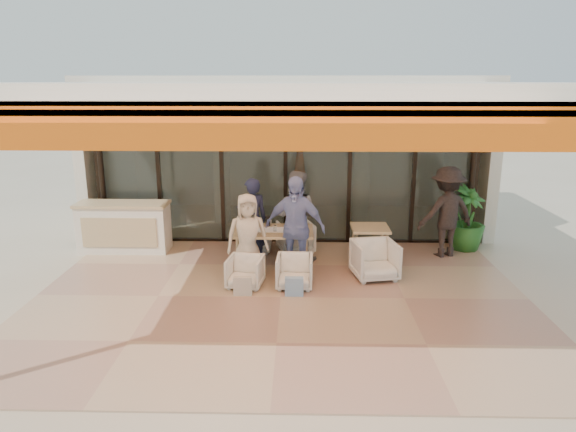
% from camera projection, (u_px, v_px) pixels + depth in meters
% --- Properties ---
extents(ground, '(70.00, 70.00, 0.00)m').
position_uv_depth(ground, '(281.00, 298.00, 8.32)').
color(ground, '#C6B293').
rests_on(ground, ground).
extents(terrace_floor, '(8.00, 6.00, 0.01)m').
position_uv_depth(terrace_floor, '(281.00, 298.00, 8.32)').
color(terrace_floor, tan).
rests_on(terrace_floor, ground).
extents(terrace_structure, '(8.00, 6.00, 3.40)m').
position_uv_depth(terrace_structure, '(279.00, 93.00, 7.24)').
color(terrace_structure, silver).
rests_on(terrace_structure, ground).
extents(glass_storefront, '(8.08, 0.10, 3.20)m').
position_uv_depth(glass_storefront, '(286.00, 170.00, 10.81)').
color(glass_storefront, '#9EADA3').
rests_on(glass_storefront, ground).
extents(interior_block, '(9.05, 3.62, 3.52)m').
position_uv_depth(interior_block, '(288.00, 130.00, 12.89)').
color(interior_block, silver).
rests_on(interior_block, ground).
extents(host_counter, '(1.85, 0.65, 1.04)m').
position_uv_depth(host_counter, '(124.00, 227.00, 10.48)').
color(host_counter, silver).
rests_on(host_counter, ground).
extents(dining_table, '(1.50, 0.90, 0.93)m').
position_uv_depth(dining_table, '(272.00, 233.00, 9.53)').
color(dining_table, tan).
rests_on(dining_table, ground).
extents(chair_far_left, '(0.67, 0.63, 0.68)m').
position_uv_depth(chair_far_left, '(255.00, 236.00, 10.54)').
color(chair_far_left, white).
rests_on(chair_far_left, ground).
extents(chair_far_right, '(0.83, 0.80, 0.69)m').
position_uv_depth(chair_far_right, '(295.00, 236.00, 10.52)').
color(chair_far_right, white).
rests_on(chair_far_right, ground).
extents(chair_near_left, '(0.65, 0.62, 0.60)m').
position_uv_depth(chair_near_left, '(245.00, 271.00, 8.72)').
color(chair_near_left, white).
rests_on(chair_near_left, ground).
extents(chair_near_right, '(0.63, 0.59, 0.62)m').
position_uv_depth(chair_near_right, '(295.00, 270.00, 8.69)').
color(chair_near_right, white).
rests_on(chair_near_right, ground).
extents(diner_navy, '(0.69, 0.56, 1.64)m').
position_uv_depth(diner_navy, '(252.00, 219.00, 9.93)').
color(diner_navy, '#1A223A').
rests_on(diner_navy, ground).
extents(diner_grey, '(1.00, 0.86, 1.78)m').
position_uv_depth(diner_grey, '(295.00, 216.00, 9.90)').
color(diner_grey, slate).
rests_on(diner_grey, ground).
extents(diner_cream, '(0.83, 0.63, 1.53)m').
position_uv_depth(diner_cream, '(248.00, 236.00, 9.08)').
color(diner_cream, beige).
rests_on(diner_cream, ground).
extents(diner_periwinkle, '(1.16, 0.71, 1.84)m').
position_uv_depth(diner_periwinkle, '(295.00, 228.00, 9.02)').
color(diner_periwinkle, '#7488C2').
rests_on(diner_periwinkle, ground).
extents(tote_bag_cream, '(0.30, 0.10, 0.34)m').
position_uv_depth(tote_bag_cream, '(243.00, 287.00, 8.36)').
color(tote_bag_cream, silver).
rests_on(tote_bag_cream, ground).
extents(tote_bag_blue, '(0.30, 0.10, 0.34)m').
position_uv_depth(tote_bag_blue, '(294.00, 287.00, 8.34)').
color(tote_bag_blue, '#99BFD8').
rests_on(tote_bag_blue, ground).
extents(side_table, '(0.70, 0.70, 0.74)m').
position_uv_depth(side_table, '(370.00, 232.00, 9.74)').
color(side_table, tan).
rests_on(side_table, ground).
extents(side_chair, '(0.85, 0.82, 0.76)m').
position_uv_depth(side_chair, '(375.00, 258.00, 9.08)').
color(side_chair, white).
rests_on(side_chair, ground).
extents(standing_woman, '(1.33, 1.00, 1.82)m').
position_uv_depth(standing_woman, '(446.00, 212.00, 10.10)').
color(standing_woman, black).
rests_on(standing_woman, ground).
extents(potted_palm, '(1.07, 1.07, 1.36)m').
position_uv_depth(potted_palm, '(467.00, 218.00, 10.55)').
color(potted_palm, '#1E5919').
rests_on(potted_palm, ground).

